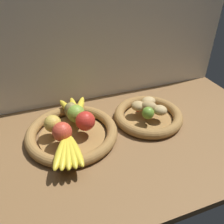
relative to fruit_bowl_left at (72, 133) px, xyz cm
name	(u,v)px	position (x,y,z in cm)	size (l,w,h in cm)	color
ground_plane	(116,131)	(19.38, -1.20, -3.52)	(140.00, 90.00, 3.00)	brown
back_wall	(94,46)	(19.38, 28.80, 25.48)	(140.00, 3.00, 55.00)	silver
fruit_bowl_left	(72,133)	(0.00, 0.00, 0.00)	(37.93, 37.93, 4.40)	olive
fruit_bowl_right	(148,116)	(35.40, 0.00, 0.01)	(31.21, 31.21, 4.40)	olive
apple_red_right	(85,121)	(5.54, -2.22, 6.36)	(7.96, 7.96, 7.96)	red
apple_red_front	(62,132)	(-4.38, -5.46, 6.16)	(7.55, 7.55, 7.55)	#CC422D
apple_green_back	(76,114)	(3.30, 4.45, 6.14)	(7.52, 7.52, 7.52)	#7AA338
apple_golden_left	(53,123)	(-6.94, 1.36, 5.85)	(6.94, 6.94, 6.94)	gold
pear_brown	(71,110)	(1.87, 7.74, 6.04)	(6.20, 5.78, 7.31)	olive
banana_bunch_front	(68,150)	(-4.02, -13.68, 4.07)	(12.37, 19.93, 3.37)	yellow
banana_bunch_back	(74,108)	(3.96, 12.05, 3.92)	(13.68, 18.50, 3.08)	yellow
potato_small	(160,110)	(38.89, -3.49, 4.54)	(6.40, 5.57, 4.32)	tan
potato_large	(149,107)	(35.40, 0.00, 4.91)	(7.96, 4.98, 5.04)	#A38451
potato_oblong	(138,106)	(31.48, 3.05, 4.50)	(6.34, 5.92, 4.23)	tan
potato_back	(148,101)	(37.58, 4.79, 4.51)	(6.75, 5.58, 4.25)	tan
lime_near	(148,113)	(32.59, -4.22, 5.06)	(5.35, 5.35, 5.35)	olive
chili_pepper	(149,108)	(35.84, 1.15, 3.42)	(2.08, 2.08, 11.21)	red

